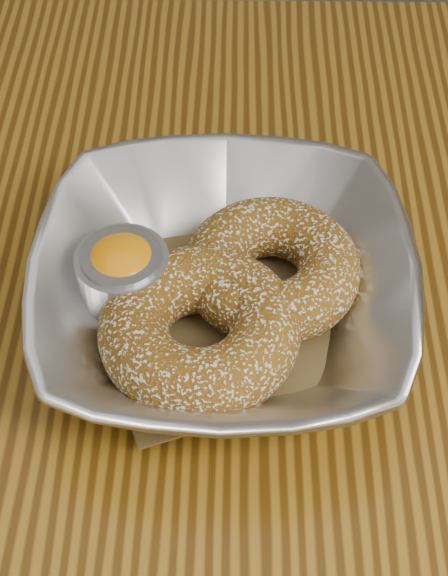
{
  "coord_description": "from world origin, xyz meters",
  "views": [
    {
      "loc": [
        -0.03,
        -0.26,
        1.17
      ],
      "look_at": [
        -0.03,
        0.06,
        0.78
      ],
      "focal_mm": 55.0,
      "sensor_mm": 36.0,
      "label": 1
    }
  ],
  "objects_px": {
    "table": "(271,487)",
    "ramekin": "(124,277)",
    "donut_back": "(271,269)",
    "donut_front": "(199,330)",
    "serving_bowl": "(224,292)"
  },
  "relations": [
    {
      "from": "serving_bowl",
      "to": "donut_front",
      "type": "distance_m",
      "value": 0.03
    },
    {
      "from": "donut_front",
      "to": "ramekin",
      "type": "height_order",
      "value": "ramekin"
    },
    {
      "from": "donut_back",
      "to": "donut_front",
      "type": "bearing_deg",
      "value": -131.01
    },
    {
      "from": "donut_back",
      "to": "ramekin",
      "type": "xyz_separation_m",
      "value": [
        -0.08,
        -0.01,
        0.0
      ]
    },
    {
      "from": "donut_front",
      "to": "ramekin",
      "type": "bearing_deg",
      "value": 142.05
    },
    {
      "from": "donut_front",
      "to": "ramekin",
      "type": "xyz_separation_m",
      "value": [
        -0.04,
        0.03,
        0.0
      ]
    },
    {
      "from": "serving_bowl",
      "to": "ramekin",
      "type": "bearing_deg",
      "value": 175.25
    },
    {
      "from": "table",
      "to": "donut_back",
      "type": "relative_size",
      "value": 11.57
    },
    {
      "from": "table",
      "to": "serving_bowl",
      "type": "bearing_deg",
      "value": 118.31
    },
    {
      "from": "table",
      "to": "donut_back",
      "type": "distance_m",
      "value": 0.15
    },
    {
      "from": "table",
      "to": "ramekin",
      "type": "distance_m",
      "value": 0.17
    },
    {
      "from": "serving_bowl",
      "to": "donut_back",
      "type": "height_order",
      "value": "serving_bowl"
    },
    {
      "from": "serving_bowl",
      "to": "ramekin",
      "type": "height_order",
      "value": "ramekin"
    },
    {
      "from": "table",
      "to": "ramekin",
      "type": "relative_size",
      "value": 22.46
    },
    {
      "from": "serving_bowl",
      "to": "donut_back",
      "type": "xyz_separation_m",
      "value": [
        0.03,
        0.02,
        0.0
      ]
    }
  ]
}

